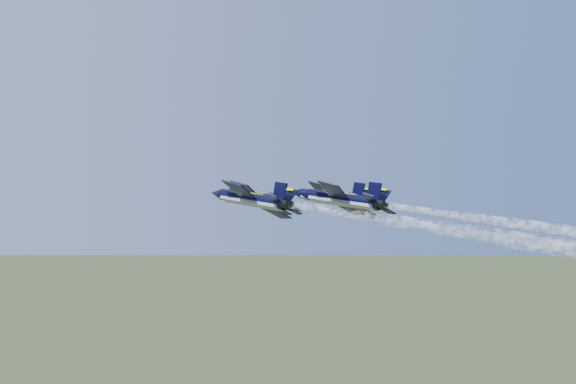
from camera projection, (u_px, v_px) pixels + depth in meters
jet_lead at (255, 198)px, 122.81m from camera, size 12.56×18.18×6.17m
jet_left at (250, 199)px, 109.05m from camera, size 12.56×18.18×6.17m
jet_right at (330, 198)px, 122.99m from camera, size 12.56×18.18×6.17m
jet_slot at (341, 199)px, 109.97m from camera, size 12.56×18.18×6.17m
smoke_trail_lead at (556, 203)px, 86.87m from camera, size 16.82×67.12×2.97m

